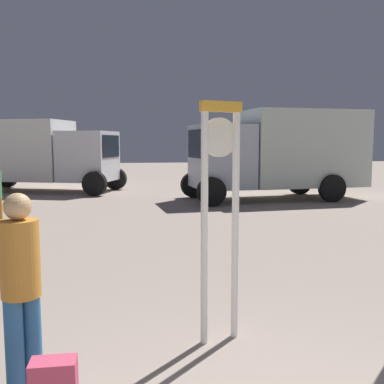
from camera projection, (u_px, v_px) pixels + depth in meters
name	position (u px, v px, depth m)	size (l,w,h in m)	color
standing_clock	(220.00, 200.00, 4.23)	(0.43, 0.20, 2.34)	white
person_near_clock	(21.00, 282.00, 3.41)	(0.30, 0.30, 1.58)	#2E679B
box_truck_near	(282.00, 151.00, 15.01)	(6.29, 2.96, 3.03)	silver
box_truck_far	(28.00, 152.00, 17.50)	(7.30, 4.40, 2.81)	silver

